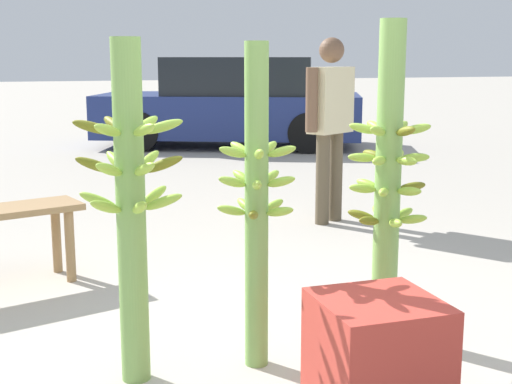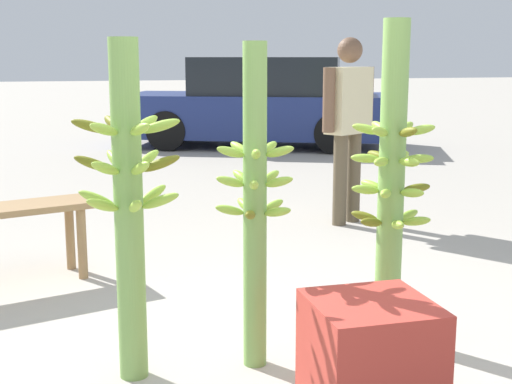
{
  "view_description": "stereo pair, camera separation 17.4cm",
  "coord_description": "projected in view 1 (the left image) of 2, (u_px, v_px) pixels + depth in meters",
  "views": [
    {
      "loc": [
        -1.03,
        -2.73,
        1.41
      ],
      "look_at": [
        -0.02,
        0.35,
        0.79
      ],
      "focal_mm": 50.0,
      "sensor_mm": 36.0,
      "label": 1
    },
    {
      "loc": [
        -0.87,
        -2.78,
        1.41
      ],
      "look_at": [
        -0.02,
        0.35,
        0.79
      ],
      "focal_mm": 50.0,
      "sensor_mm": 36.0,
      "label": 2
    }
  ],
  "objects": [
    {
      "name": "ground_plane",
      "position": [
        286.0,
        382.0,
        3.13
      ],
      "size": [
        80.0,
        80.0,
        0.0
      ],
      "primitive_type": "plane",
      "color": "#B2AA9E"
    },
    {
      "name": "parked_car",
      "position": [
        232.0,
        104.0,
        11.23
      ],
      "size": [
        4.4,
        3.11,
        1.4
      ],
      "rotation": [
        0.0,
        0.0,
        1.17
      ],
      "color": "navy",
      "rests_on": "ground_plane"
    },
    {
      "name": "vendor_person",
      "position": [
        330.0,
        115.0,
        5.99
      ],
      "size": [
        0.59,
        0.4,
        1.56
      ],
      "rotation": [
        0.0,
        0.0,
        0.53
      ],
      "color": "brown",
      "rests_on": "ground_plane"
    },
    {
      "name": "banana_stalk_left",
      "position": [
        131.0,
        205.0,
        3.02
      ],
      "size": [
        0.46,
        0.46,
        1.49
      ],
      "color": "#7AA851",
      "rests_on": "ground_plane"
    },
    {
      "name": "banana_stalk_right",
      "position": [
        388.0,
        181.0,
        3.52
      ],
      "size": [
        0.41,
        0.41,
        1.59
      ],
      "color": "#7AA851",
      "rests_on": "ground_plane"
    },
    {
      "name": "banana_stalk_center",
      "position": [
        257.0,
        205.0,
        3.18
      ],
      "size": [
        0.35,
        0.36,
        1.48
      ],
      "color": "#7AA851",
      "rests_on": "ground_plane"
    },
    {
      "name": "produce_crate",
      "position": [
        377.0,
        355.0,
        2.85
      ],
      "size": [
        0.47,
        0.47,
        0.47
      ],
      "color": "#B2382D",
      "rests_on": "ground_plane"
    }
  ]
}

